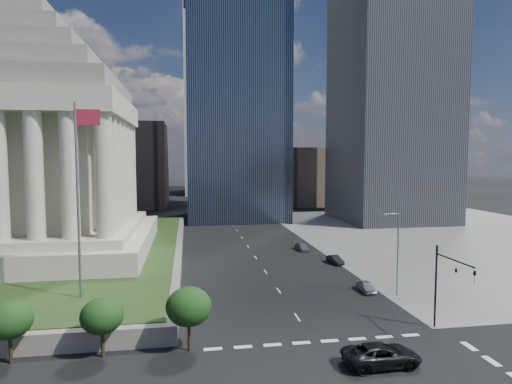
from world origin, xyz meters
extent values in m
plane|color=black|center=(0.00, 100.00, 0.00)|extent=(500.00, 500.00, 0.00)
cube|color=slate|center=(46.00, 60.00, 0.01)|extent=(68.00, 90.00, 0.03)
cylinder|color=slate|center=(-22.00, 24.00, 11.90)|extent=(0.24, 0.24, 20.00)
cube|color=maroon|center=(-20.80, 24.00, 20.40)|extent=(2.40, 0.05, 1.60)
cube|color=black|center=(2.00, 95.00, 30.00)|extent=(26.00, 26.00, 60.00)
cube|color=black|center=(42.00, 85.00, 50.00)|extent=(26.00, 28.00, 100.00)
cube|color=brown|center=(32.00, 130.00, 10.00)|extent=(20.00, 30.00, 20.00)
cube|color=brown|center=(-30.00, 130.00, 14.00)|extent=(24.00, 30.00, 28.00)
cylinder|color=black|center=(12.50, 15.50, 4.00)|extent=(0.18, 0.18, 8.00)
cylinder|color=black|center=(12.50, 12.75, 7.20)|extent=(0.14, 5.50, 0.14)
cube|color=black|center=(12.50, 10.00, 6.40)|extent=(0.30, 0.30, 1.10)
cylinder|color=slate|center=(13.50, 25.00, 5.00)|extent=(0.16, 0.16, 10.00)
cylinder|color=slate|center=(12.60, 25.00, 9.80)|extent=(1.80, 0.12, 0.12)
cube|color=slate|center=(11.70, 25.00, 9.70)|extent=(0.50, 0.22, 0.14)
imported|color=black|center=(3.94, 8.98, 0.86)|extent=(6.21, 2.94, 1.71)
imported|color=#9B9EA4|center=(10.50, 26.90, 0.65)|extent=(1.63, 3.83, 1.29)
imported|color=black|center=(11.50, 40.91, 0.62)|extent=(3.94, 1.86, 1.25)
imported|color=slate|center=(9.00, 51.19, 0.69)|extent=(4.17, 1.91, 1.39)
camera|label=1|loc=(-10.98, -21.50, 16.23)|focal=30.00mm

